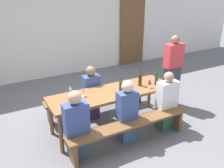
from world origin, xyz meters
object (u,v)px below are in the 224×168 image
Objects in this scene: wine_bottle_0 at (121,87)px; seated_guest_near_1 at (127,113)px; tasting_table at (112,95)px; wine_glass_0 at (150,82)px; bench_near at (131,127)px; wine_bottle_2 at (140,79)px; seated_guest_far_0 at (91,94)px; seated_guest_near_0 at (77,127)px; wooden_door at (132,33)px; bench_far at (97,97)px; wine_glass_2 at (83,90)px; wine_glass_1 at (70,88)px; wine_bottle_1 at (157,78)px; standing_host at (172,73)px; seated_guest_near_2 at (167,102)px.

seated_guest_near_1 reaches higher than wine_bottle_0.
tasting_table is 13.33× the size of wine_glass_0.
wine_bottle_2 is at bearing 46.74° from bench_near.
seated_guest_near_0 is at bearing -34.71° from seated_guest_far_0.
wine_bottle_0 is (-2.36, -3.30, -0.19)m from wooden_door.
tasting_table is 1.04× the size of bench_near.
wooden_door reaches higher than wine_glass_0.
bench_far is 13.81× the size of wine_glass_2.
wine_glass_1 is 0.89m from seated_guest_near_0.
bench_far is (0.00, 0.66, -0.31)m from tasting_table.
wine_bottle_1 is (-1.56, -3.32, -0.17)m from wooden_door.
wine_bottle_2 is at bearing -50.26° from seated_guest_near_1.
tasting_table is 0.56m from seated_guest_far_0.
standing_host is (1.77, -0.34, 0.24)m from seated_guest_far_0.
wooden_door is 4.30m from wine_glass_1.
wine_glass_1 is at bearing 62.84° from seated_guest_near_2.
wine_glass_1 is (-0.69, 0.30, 0.18)m from tasting_table.
wine_glass_2 is at bearing 43.58° from seated_guest_near_1.
wine_bottle_2 is at bearing 159.95° from wine_bottle_1.
wine_bottle_0 is at bearing -169.01° from wine_bottle_2.
seated_guest_far_0 is at bearing -134.96° from wooden_door.
wine_glass_1 is (-0.69, -0.37, 0.49)m from bench_far.
bench_near is 7.72× the size of wine_bottle_0.
seated_guest_near_2 is at bearing 9.65° from bench_near.
seated_guest_near_0 is (-1.61, -0.32, -0.32)m from wine_glass_0.
bench_near is 0.76m from wine_bottle_0.
wooden_door is 1.31× the size of standing_host.
wine_glass_1 is at bearing 123.55° from wine_glass_2.
seated_guest_far_0 reaches higher than wine_bottle_1.
wooden_door is 6.15× the size of wine_bottle_2.
wine_bottle_1 is at bearing -7.56° from wine_glass_2.
standing_host is at bearing 10.74° from wine_bottle_0.
wine_glass_1 is (-1.40, 0.49, -0.02)m from wine_glass_0.
wooden_door is at bearing 135.04° from seated_guest_far_0.
wine_glass_1 is 0.13× the size of seated_guest_near_0.
standing_host reaches higher than tasting_table.
seated_guest_far_0 is (-0.32, 0.62, -0.33)m from wine_bottle_0.
wine_bottle_1 reaches higher than wine_glass_2.
wine_bottle_2 is 1.93× the size of wine_glass_0.
seated_guest_near_0 reaches higher than wine_glass_2.
wine_glass_1 is (-1.31, 0.31, -0.03)m from wine_bottle_2.
wooden_door is at bearing 42.35° from wine_glass_1.
tasting_table is 8.06× the size of wine_bottle_0.
seated_guest_near_2 is (1.78, 0.00, -0.02)m from seated_guest_near_0.
bench_near is at bearing -90.00° from bench_far.
wine_glass_1 is at bearing 156.86° from tasting_table.
wine_bottle_1 reaches higher than bench_far.
tasting_table is at bearing 172.29° from wine_bottle_1.
wine_glass_2 is at bearing 175.95° from wine_bottle_2.
standing_host is at bearing -3.18° from wine_glass_1.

